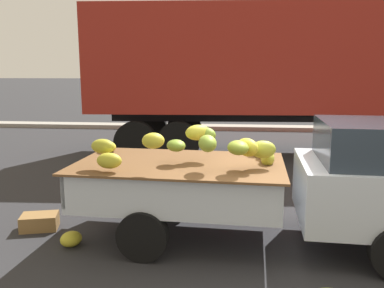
% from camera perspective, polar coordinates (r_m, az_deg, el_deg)
% --- Properties ---
extents(ground, '(220.00, 220.00, 0.00)m').
position_cam_1_polar(ground, '(5.60, 12.52, -14.46)').
color(ground, '#28282B').
extents(curb_strip, '(80.00, 0.80, 0.16)m').
position_cam_1_polar(curb_strip, '(16.10, 8.17, 2.30)').
color(curb_strip, gray).
rests_on(curb_strip, ground).
extents(pickup_truck, '(5.10, 1.99, 1.70)m').
position_cam_1_polar(pickup_truck, '(5.57, 18.75, -5.20)').
color(pickup_truck, silver).
rests_on(pickup_truck, ground).
extents(semi_trailer, '(12.12, 3.24, 3.95)m').
position_cam_1_polar(semi_trailer, '(11.41, 16.79, 11.06)').
color(semi_trailer, maroon).
rests_on(semi_trailer, ground).
extents(fallen_banana_bunch_near_tailgate, '(0.37, 0.39, 0.20)m').
position_cam_1_polar(fallen_banana_bunch_near_tailgate, '(5.77, -16.83, -12.80)').
color(fallen_banana_bunch_near_tailgate, gold).
rests_on(fallen_banana_bunch_near_tailgate, ground).
extents(produce_crate, '(0.60, 0.48, 0.22)m').
position_cam_1_polar(produce_crate, '(6.49, -20.87, -10.30)').
color(produce_crate, olive).
rests_on(produce_crate, ground).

